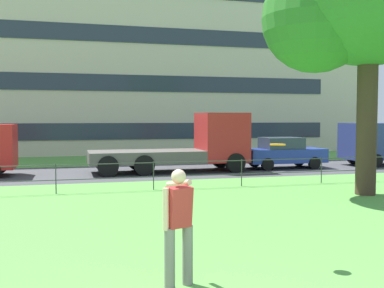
{
  "coord_description": "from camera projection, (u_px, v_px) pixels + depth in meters",
  "views": [
    {
      "loc": [
        -1.15,
        -4.39,
        2.52
      ],
      "look_at": [
        1.81,
        6.86,
        1.86
      ],
      "focal_mm": 43.24,
      "sensor_mm": 36.0,
      "label": 1
    }
  ],
  "objects": [
    {
      "name": "street_strip",
      "position": [
        97.0,
        173.0,
        20.95
      ],
      "size": [
        80.0,
        6.25,
        0.01
      ],
      "primitive_type": "cube",
      "color": "#424247",
      "rests_on": "ground"
    },
    {
      "name": "apartment_building_background",
      "position": [
        88.0,
        46.0,
        37.01
      ],
      "size": [
        39.85,
        14.58,
        16.52
      ],
      "color": "beige",
      "rests_on": "ground"
    },
    {
      "name": "park_fence",
      "position": [
        106.0,
        172.0,
        15.74
      ],
      "size": [
        29.6,
        0.04,
        1.0
      ],
      "color": "#333833",
      "rests_on": "ground"
    },
    {
      "name": "flatbed_truck_far_right",
      "position": [
        192.0,
        145.0,
        21.71
      ],
      "size": [
        7.32,
        2.47,
        2.75
      ],
      "color": "#B22323",
      "rests_on": "ground"
    },
    {
      "name": "car_blue_right",
      "position": [
        283.0,
        153.0,
        23.06
      ],
      "size": [
        4.01,
        1.83,
        1.54
      ],
      "color": "#233899",
      "rests_on": "ground"
    },
    {
      "name": "frisbee",
      "position": [
        278.0,
        145.0,
        8.09
      ],
      "size": [
        0.35,
        0.35,
        0.03
      ],
      "color": "orange"
    },
    {
      "name": "person_thrower",
      "position": [
        178.0,
        223.0,
        6.86
      ],
      "size": [
        0.49,
        0.85,
        1.76
      ],
      "color": "slate",
      "rests_on": "ground"
    }
  ]
}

